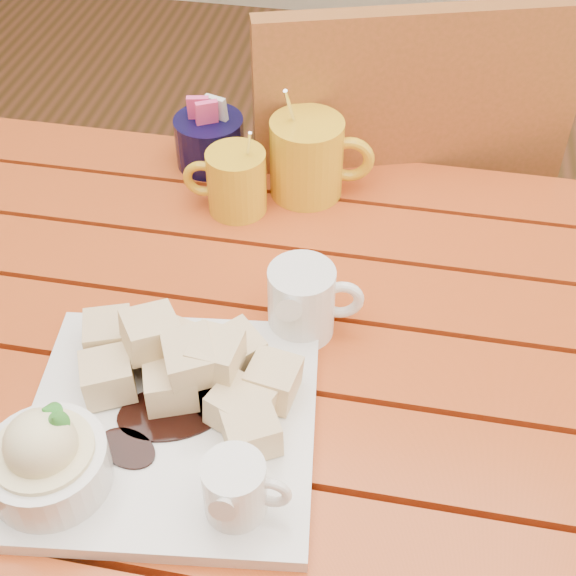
% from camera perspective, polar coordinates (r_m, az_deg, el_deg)
% --- Properties ---
extents(table, '(1.20, 0.79, 0.75)m').
position_cam_1_polar(table, '(1.00, -3.47, -8.00)').
color(table, '#A64015').
rests_on(table, ground).
extents(dessert_plate, '(0.33, 0.33, 0.12)m').
position_cam_1_polar(dessert_plate, '(0.81, -9.94, -9.24)').
color(dessert_plate, white).
rests_on(dessert_plate, table).
extents(coffee_mug_left, '(0.11, 0.08, 0.13)m').
position_cam_1_polar(coffee_mug_left, '(1.07, -3.82, 7.63)').
color(coffee_mug_left, gold).
rests_on(coffee_mug_left, table).
extents(coffee_mug_right, '(0.14, 0.10, 0.17)m').
position_cam_1_polar(coffee_mug_right, '(1.10, 1.51, 9.31)').
color(coffee_mug_right, gold).
rests_on(coffee_mug_right, table).
extents(cream_pitcher, '(0.11, 0.09, 0.09)m').
position_cam_1_polar(cream_pitcher, '(0.89, 1.10, -0.92)').
color(cream_pitcher, white).
rests_on(cream_pitcher, table).
extents(sugar_caddy, '(0.10, 0.10, 0.11)m').
position_cam_1_polar(sugar_caddy, '(1.17, -5.60, 10.44)').
color(sugar_caddy, black).
rests_on(sugar_caddy, table).
extents(chair_far, '(0.58, 0.58, 0.98)m').
position_cam_1_polar(chair_far, '(1.42, 6.73, 5.14)').
color(chair_far, brown).
rests_on(chair_far, ground).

